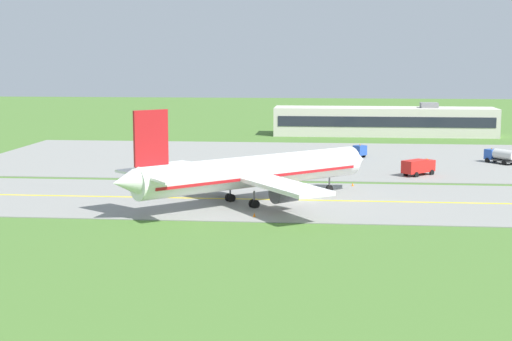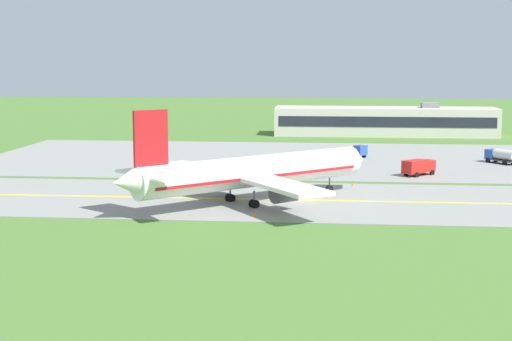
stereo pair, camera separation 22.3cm
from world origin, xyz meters
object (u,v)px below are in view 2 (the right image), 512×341
object	(u,v)px
service_truck_baggage	(419,166)
service_truck_pushback	(501,155)
airplane_lead	(251,172)
service_truck_catering	(356,151)

from	to	relation	value
service_truck_baggage	service_truck_pushback	size ratio (longest dim) A/B	0.95
airplane_lead	service_truck_baggage	xyz separation A→B (m)	(23.90, 25.81, -2.60)
service_truck_baggage	service_truck_catering	bearing A→B (deg)	113.29
airplane_lead	service_truck_catering	size ratio (longest dim) A/B	5.36
service_truck_baggage	airplane_lead	bearing A→B (deg)	-132.81
airplane_lead	service_truck_pushback	bearing A→B (deg)	45.92
service_truck_catering	service_truck_pushback	size ratio (longest dim) A/B	0.99
airplane_lead	service_truck_catering	xyz separation A→B (m)	(14.59, 47.44, -2.95)
service_truck_catering	service_truck_pushback	bearing A→B (deg)	-13.95
airplane_lead	service_truck_catering	bearing A→B (deg)	72.90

